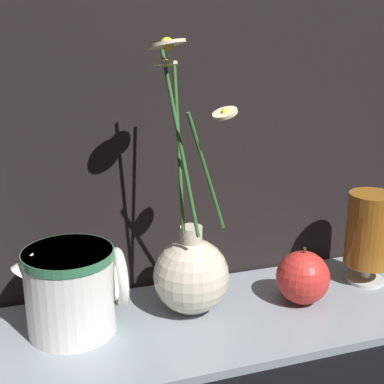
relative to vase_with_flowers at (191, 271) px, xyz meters
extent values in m
plane|color=black|center=(-0.01, -0.03, -0.08)|extent=(6.00, 6.00, 0.00)
cube|color=gray|center=(-0.01, -0.03, -0.07)|extent=(0.82, 0.24, 0.01)
sphere|color=beige|center=(0.00, 0.00, -0.01)|extent=(0.11, 0.11, 0.11)
cylinder|color=beige|center=(0.00, 0.00, 0.05)|extent=(0.03, 0.03, 0.03)
cylinder|color=#336B2D|center=(-0.02, 0.00, 0.18)|extent=(0.01, 0.04, 0.22)
cylinder|color=beige|center=(-0.03, 0.00, 0.29)|extent=(0.03, 0.03, 0.01)
sphere|color=yellow|center=(-0.03, 0.00, 0.29)|extent=(0.01, 0.01, 0.01)
cylinder|color=#336B2D|center=(-0.02, -0.02, 0.19)|extent=(0.04, 0.05, 0.25)
cylinder|color=beige|center=(-0.04, -0.04, 0.32)|extent=(0.06, 0.06, 0.01)
sphere|color=yellow|center=(-0.04, -0.04, 0.32)|extent=(0.02, 0.02, 0.02)
cylinder|color=#336B2D|center=(0.01, -0.03, 0.15)|extent=(0.06, 0.03, 0.17)
cylinder|color=beige|center=(0.02, -0.06, 0.23)|extent=(0.04, 0.04, 0.02)
sphere|color=yellow|center=(0.02, -0.06, 0.23)|extent=(0.01, 0.01, 0.01)
cylinder|color=white|center=(-0.17, 0.00, 0.00)|extent=(0.12, 0.12, 0.12)
cylinder|color=#33724C|center=(-0.17, 0.00, 0.05)|extent=(0.12, 0.12, 0.01)
torus|color=white|center=(-0.10, 0.00, 0.00)|extent=(0.01, 0.08, 0.08)
cone|color=white|center=(-0.22, 0.00, 0.04)|extent=(0.04, 0.03, 0.04)
cylinder|color=silver|center=(0.30, 0.00, -0.06)|extent=(0.06, 0.06, 0.01)
cylinder|color=silver|center=(0.30, 0.00, -0.04)|extent=(0.02, 0.02, 0.03)
cylinder|color=#935619|center=(0.30, 0.00, 0.03)|extent=(0.07, 0.07, 0.12)
sphere|color=red|center=(0.17, -0.02, -0.02)|extent=(0.08, 0.08, 0.08)
cylinder|color=#4C3819|center=(0.17, -0.02, 0.02)|extent=(0.00, 0.00, 0.01)
camera|label=1|loc=(-0.22, -0.66, 0.34)|focal=50.00mm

